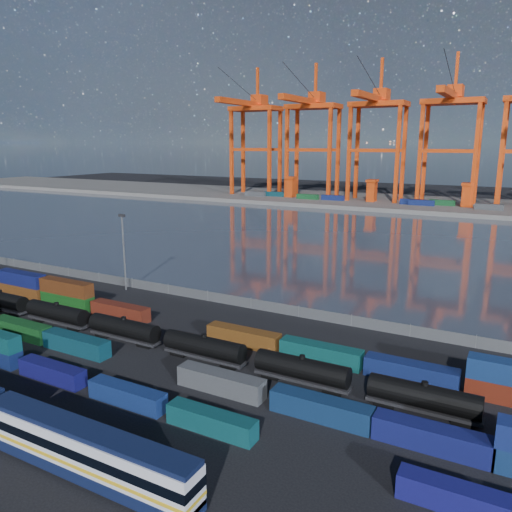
% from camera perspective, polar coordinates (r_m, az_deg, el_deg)
% --- Properties ---
extents(ground, '(700.00, 700.00, 0.00)m').
position_cam_1_polar(ground, '(75.27, -11.19, -11.96)').
color(ground, black).
rests_on(ground, ground).
extents(harbor_water, '(700.00, 700.00, 0.00)m').
position_cam_1_polar(harbor_water, '(166.22, 12.42, 1.68)').
color(harbor_water, '#333B4A').
rests_on(harbor_water, ground).
extents(far_quay, '(700.00, 70.00, 2.00)m').
position_cam_1_polar(far_quay, '(267.55, 18.79, 5.64)').
color(far_quay, '#514F4C').
rests_on(far_quay, ground).
extents(container_row_south, '(138.67, 2.21, 4.70)m').
position_cam_1_polar(container_row_south, '(70.58, -19.87, -12.86)').
color(container_row_south, '#424448').
rests_on(container_row_south, ground).
extents(container_row_mid, '(128.21, 2.46, 5.23)m').
position_cam_1_polar(container_row_mid, '(76.07, -15.67, -10.47)').
color(container_row_mid, '#16125A').
rests_on(container_row_mid, ground).
extents(container_row_north, '(141.96, 2.49, 5.32)m').
position_cam_1_polar(container_row_north, '(84.33, -7.25, -7.51)').
color(container_row_north, navy).
rests_on(container_row_north, ground).
extents(tanker_string, '(121.80, 2.86, 4.09)m').
position_cam_1_polar(tanker_string, '(88.88, -18.51, -7.05)').
color(tanker_string, black).
rests_on(tanker_string, ground).
extents(waterfront_fence, '(160.12, 0.12, 2.20)m').
position_cam_1_polar(waterfront_fence, '(96.46, -0.57, -5.45)').
color(waterfront_fence, '#595B5E').
rests_on(waterfront_fence, ground).
extents(yard_light_mast, '(1.60, 0.40, 16.60)m').
position_cam_1_polar(yard_light_mast, '(110.12, -14.88, 0.89)').
color(yard_light_mast, slate).
rests_on(yard_light_mast, ground).
extents(gantry_cranes, '(202.78, 53.33, 72.22)m').
position_cam_1_polar(gantry_cranes, '(260.74, 17.54, 15.11)').
color(gantry_cranes, '#E1400F').
rests_on(gantry_cranes, ground).
extents(quay_containers, '(172.58, 10.99, 2.60)m').
position_cam_1_polar(quay_containers, '(255.22, 15.81, 6.05)').
color(quay_containers, navy).
rests_on(quay_containers, far_quay).
extents(straddle_carriers, '(140.00, 7.00, 11.10)m').
position_cam_1_polar(straddle_carriers, '(257.49, 17.96, 6.98)').
color(straddle_carriers, '#E1400F').
rests_on(straddle_carriers, far_quay).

